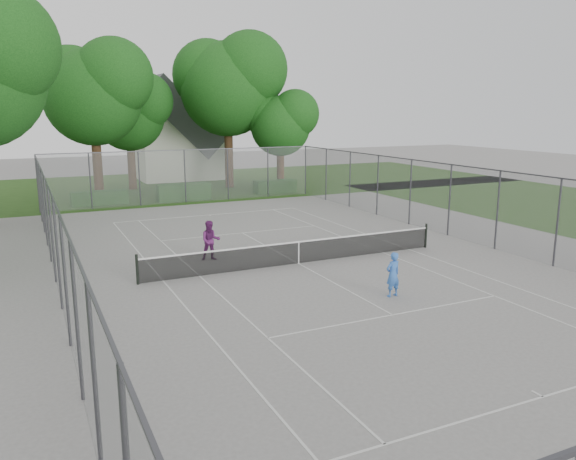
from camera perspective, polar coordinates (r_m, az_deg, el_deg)
name	(u,v)px	position (r m, az deg, el deg)	size (l,w,h in m)	color
ground	(299,264)	(22.67, 1.08, -3.45)	(120.00, 120.00, 0.00)	slate
grass_far	(157,186)	(46.97, -13.21, 4.35)	(60.00, 20.00, 0.00)	#204112
court_markings	(299,264)	(22.66, 1.08, -3.43)	(11.03, 23.83, 0.01)	silver
tennis_net	(299,251)	(22.53, 1.09, -2.20)	(12.87, 0.10, 1.10)	black
perimeter_fence	(299,220)	(22.25, 1.10, 1.05)	(18.08, 34.08, 3.52)	#38383D
tree_far_left	(94,89)	(41.42, -19.13, 13.40)	(7.57, 6.91, 10.89)	#382214
tree_far_midleft	(130,109)	(45.30, -15.79, 11.70)	(6.19, 5.65, 8.89)	#382214
tree_far_midright	(229,81)	(45.08, -6.02, 14.82)	(8.36, 7.63, 12.02)	#382214
tree_far_right	(281,121)	(43.96, -0.67, 11.02)	(5.32, 4.86, 7.64)	#382214
hedge_left	(100,198)	(38.81, -18.60, 3.12)	(3.54, 1.06, 0.89)	#1C4516
hedge_mid	(184,192)	(39.20, -10.54, 3.82)	(3.62, 1.03, 1.14)	#1C4516
hedge_right	(275,186)	(42.16, -1.35, 4.46)	(3.12, 1.14, 0.94)	#1C4516
house	(179,138)	(51.60, -11.00, 9.17)	(7.25, 5.62, 9.02)	beige
girl_player	(393,274)	(18.90, 10.61, -4.46)	(0.55, 0.36, 1.51)	blue
woman_player	(211,241)	(23.24, -7.87, -1.07)	(0.80, 0.63, 1.66)	#642161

